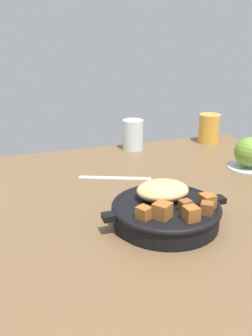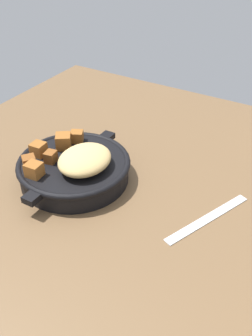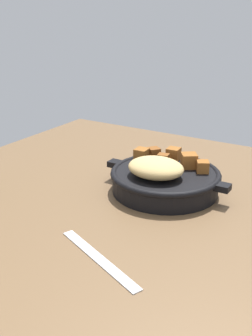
% 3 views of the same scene
% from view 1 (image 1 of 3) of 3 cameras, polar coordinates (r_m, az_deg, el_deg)
% --- Properties ---
extents(ground_plane, '(0.97, 0.90, 0.02)m').
position_cam_1_polar(ground_plane, '(0.84, 3.40, -6.27)').
color(ground_plane, brown).
extents(cast_iron_skillet, '(0.26, 0.21, 0.08)m').
position_cam_1_polar(cast_iron_skillet, '(0.75, 6.00, -6.17)').
color(cast_iron_skillet, black).
rests_on(cast_iron_skillet, ground_plane).
extents(saucer_plate, '(0.11, 0.11, 0.01)m').
position_cam_1_polar(saucer_plate, '(1.10, 17.66, 0.15)').
color(saucer_plate, '#B7BABF').
rests_on(saucer_plate, ground_plane).
extents(red_apple, '(0.08, 0.08, 0.08)m').
position_cam_1_polar(red_apple, '(1.09, 17.90, 2.30)').
color(red_apple, olive).
rests_on(red_apple, saucer_plate).
extents(butter_knife, '(0.18, 0.09, 0.00)m').
position_cam_1_polar(butter_knife, '(0.98, -1.68, -1.44)').
color(butter_knife, silver).
rests_on(butter_knife, ground_plane).
extents(water_glass_tall, '(0.06, 0.06, 0.09)m').
position_cam_1_polar(water_glass_tall, '(1.20, 1.04, 4.98)').
color(water_glass_tall, silver).
rests_on(water_glass_tall, ground_plane).
extents(juice_glass_amber, '(0.07, 0.07, 0.09)m').
position_cam_1_polar(juice_glass_amber, '(1.30, 12.27, 5.78)').
color(juice_glass_amber, gold).
rests_on(juice_glass_amber, ground_plane).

